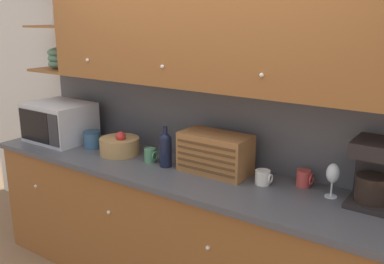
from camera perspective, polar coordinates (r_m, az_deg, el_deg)
name	(u,v)px	position (r m, az deg, el deg)	size (l,w,h in m)	color
wall_back	(212,112)	(3.13, 2.70, 2.72)	(5.69, 0.06, 2.60)	white
counter_unit	(184,233)	(3.14, -1.05, -13.30)	(3.31, 0.68, 0.95)	#935628
backsplash_panel	(209,122)	(3.11, 2.33, 1.39)	(3.29, 0.01, 0.57)	#4C4C51
upper_cabinets	(218,28)	(2.79, 3.50, 13.67)	(3.29, 0.37, 0.78)	#935628
microwave	(60,122)	(3.77, -17.23, 1.29)	(0.52, 0.43, 0.32)	silver
storage_canister	(92,139)	(3.52, -13.16, -0.98)	(0.14, 0.14, 0.14)	#33567A
fruit_basket	(120,146)	(3.32, -9.62, -1.80)	(0.30, 0.30, 0.19)	#A87F4C
mug_blue_second	(150,155)	(3.12, -5.58, -3.09)	(0.10, 0.08, 0.10)	#4C845B
wine_bottle	(165,148)	(3.00, -3.56, -2.16)	(0.09, 0.09, 0.29)	black
bread_box	(215,153)	(2.88, 3.11, -2.84)	(0.48, 0.25, 0.27)	#996033
mug_patterned_third	(263,177)	(2.74, 9.45, -5.97)	(0.11, 0.09, 0.09)	silver
mug	(304,178)	(2.76, 14.71, -5.99)	(0.10, 0.09, 0.11)	#B73D38
wine_glass	(333,174)	(2.62, 18.26, -5.39)	(0.08, 0.08, 0.21)	silver
coffee_maker	(375,171)	(2.60, 23.22, -4.84)	(0.24, 0.28, 0.38)	black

